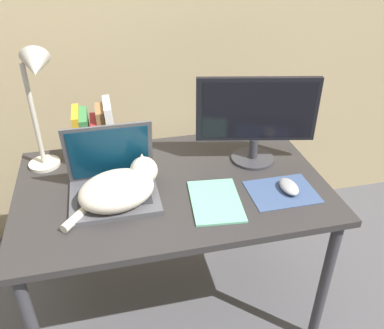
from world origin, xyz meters
The scene contains 10 objects.
desk centered at (0.00, 0.38, 0.63)m, with size 1.21×0.76×0.71m.
laptop centered at (-0.23, 0.36, 0.76)m, with size 0.33×0.27×0.28m.
cat centered at (-0.20, 0.30, 0.77)m, with size 0.37×0.29×0.15m.
external_monitor centered at (0.38, 0.48, 0.91)m, with size 0.49×0.19×0.37m.
mousepad centered at (0.40, 0.23, 0.71)m, with size 0.26×0.20×0.00m.
computer_mouse centered at (0.43, 0.23, 0.73)m, with size 0.06×0.11×0.03m.
book_row centered at (-0.28, 0.65, 0.82)m, with size 0.17×0.16×0.26m.
desk_lamp centered at (-0.47, 0.61, 1.06)m, with size 0.17×0.17×0.51m.
notepad centered at (0.14, 0.22, 0.71)m, with size 0.21×0.28×0.01m.
webcam centered at (-0.10, 0.71, 0.75)m, with size 0.04×0.04×0.07m.
Camera 1 is at (-0.22, -0.93, 1.63)m, focal length 38.00 mm.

